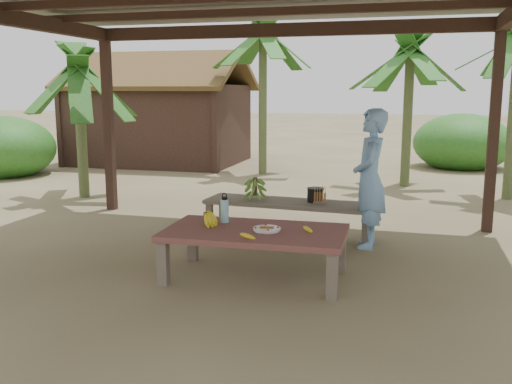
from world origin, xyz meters
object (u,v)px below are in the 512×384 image
(ripe_banana_bunch, at_px, (205,218))
(cooking_pot, at_px, (315,195))
(plate, at_px, (267,229))
(work_table, at_px, (255,236))
(woman, at_px, (370,179))
(water_flask, at_px, (225,210))
(bench, at_px, (289,205))

(ripe_banana_bunch, height_order, cooking_pot, ripe_banana_bunch)
(plate, relative_size, cooking_pot, 1.33)
(work_table, bearing_deg, ripe_banana_bunch, 173.19)
(woman, bearing_deg, plate, -34.37)
(ripe_banana_bunch, bearing_deg, water_flask, 49.85)
(work_table, height_order, plate, plate)
(bench, bearing_deg, plate, -81.26)
(bench, distance_m, cooking_pot, 0.37)
(bench, relative_size, plate, 8.11)
(ripe_banana_bunch, bearing_deg, cooking_pot, 64.13)
(cooking_pot, xyz_separation_m, woman, (0.71, -0.35, 0.30))
(work_table, bearing_deg, water_flask, 148.11)
(work_table, xyz_separation_m, woman, (1.02, 1.48, 0.40))
(plate, height_order, cooking_pot, cooking_pot)
(plate, distance_m, water_flask, 0.59)
(plate, distance_m, cooking_pot, 1.86)
(water_flask, bearing_deg, cooking_pot, 66.05)
(woman, bearing_deg, cooking_pot, -119.77)
(water_flask, xyz_separation_m, woman, (1.41, 1.25, 0.20))
(work_table, distance_m, bench, 1.78)
(water_flask, bearing_deg, work_table, -30.54)
(bench, distance_m, water_flask, 1.61)
(water_flask, bearing_deg, bench, 76.44)
(bench, distance_m, plate, 1.81)
(ripe_banana_bunch, relative_size, plate, 0.91)
(plate, bearing_deg, woman, 59.24)
(water_flask, height_order, cooking_pot, water_flask)
(work_table, bearing_deg, cooking_pot, 78.97)
(ripe_banana_bunch, xyz_separation_m, water_flask, (0.15, 0.18, 0.06))
(cooking_pot, bearing_deg, woman, -26.15)
(plate, height_order, woman, woman)
(woman, bearing_deg, water_flask, -52.15)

